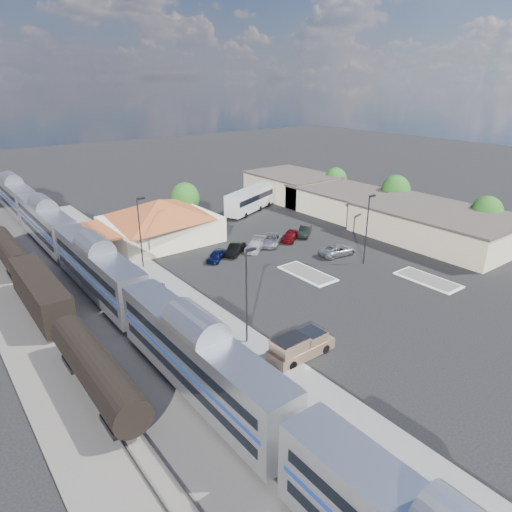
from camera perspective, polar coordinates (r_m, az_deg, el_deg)
ground at (r=52.03m, az=4.72°, el=-4.05°), size 280.00×280.00×0.00m
railbed at (r=49.26m, az=-20.69°, el=-6.92°), size 16.00×100.00×0.12m
platform at (r=50.34m, az=-10.23°, el=-5.13°), size 5.50×92.00×0.18m
passenger_train at (r=51.96m, az=-19.16°, el=-1.80°), size 3.00×104.00×5.55m
freight_cars at (r=50.80m, az=-25.30°, el=-4.42°), size 2.80×46.00×4.00m
station_depot at (r=67.43m, az=-11.95°, el=4.39°), size 18.35×12.24×6.20m
buildings_east at (r=79.82m, az=13.00°, el=6.29°), size 14.40×51.40×4.80m
traffic_island_south at (r=55.82m, az=6.42°, el=-2.17°), size 3.30×7.50×0.21m
traffic_island_north at (r=57.44m, az=20.67°, el=-2.79°), size 3.30×7.50×0.21m
lamp_plat_s at (r=39.28m, az=-1.10°, el=-4.13°), size 1.08×0.25×9.00m
lamp_plat_n at (r=57.34m, az=-14.27°, el=3.52°), size 1.08×0.25×9.00m
lamp_lot at (r=58.44m, az=13.77°, el=3.90°), size 1.08×0.25×9.00m
tree_east_a at (r=74.89m, az=26.86°, el=4.82°), size 4.56×4.56×6.42m
tree_east_b at (r=82.67m, az=17.04°, el=7.80°), size 4.94×4.94×6.96m
tree_east_c at (r=91.39m, az=9.90°, el=9.34°), size 4.41×4.41×6.21m
tree_depot at (r=75.65m, az=-8.86°, el=7.14°), size 4.71×4.71×6.63m
pickup_truck at (r=39.74m, az=5.69°, el=-11.09°), size 6.10×2.39×2.09m
suv at (r=62.10m, az=10.17°, el=0.72°), size 5.57×3.10×1.47m
coach_bus at (r=81.18m, az=-0.72°, el=7.15°), size 12.89×7.65×4.12m
person_a at (r=45.53m, az=-7.99°, el=-6.66°), size 0.55×0.70×1.68m
person_b at (r=50.47m, az=-11.48°, el=-4.05°), size 0.79×0.91×1.58m
parked_car_a at (r=59.68m, az=-4.99°, el=0.06°), size 4.13×3.67×1.35m
parked_car_b at (r=61.53m, az=-2.64°, el=0.86°), size 4.58×3.90×1.49m
parked_car_c at (r=63.07m, az=-0.10°, el=1.38°), size 5.18×4.53×1.43m
parked_car_d at (r=65.16m, az=1.98°, el=2.05°), size 5.71×5.18×1.48m
parked_car_e at (r=66.91m, az=4.27°, el=2.53°), size 4.64×3.97×1.50m
parked_car_f at (r=69.19m, az=6.10°, el=3.10°), size 4.50×4.02×1.48m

